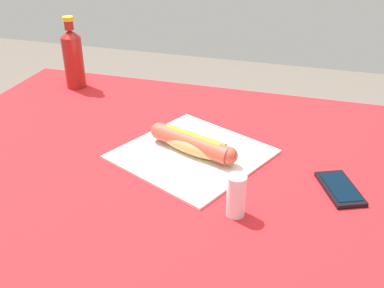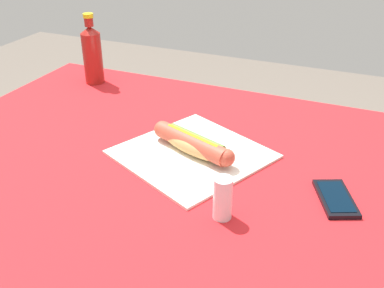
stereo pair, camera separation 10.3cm
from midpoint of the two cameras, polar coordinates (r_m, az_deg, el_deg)
name	(u,v)px [view 1 (the left image)]	position (r m, az deg, el deg)	size (l,w,h in m)	color
dining_table	(163,205)	(1.11, -6.32, -7.75)	(1.20, 0.91, 0.77)	brown
paper_wrapper	(192,154)	(1.04, -2.83, -1.38)	(0.30, 0.30, 0.01)	silver
hot_dog	(192,143)	(1.03, -2.83, 0.00)	(0.23, 0.11, 0.05)	tan
cell_phone	(340,188)	(0.95, 15.37, -5.57)	(0.11, 0.14, 0.01)	black
soda_bottle	(73,57)	(1.45, -16.88, 10.44)	(0.06, 0.06, 0.22)	maroon
salt_shaker	(236,196)	(0.84, 2.13, -6.70)	(0.04, 0.04, 0.09)	silver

